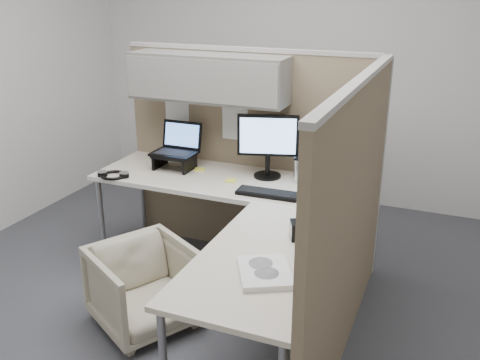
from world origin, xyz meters
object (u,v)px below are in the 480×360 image
at_px(monitor_left, 268,141).
at_px(keyboard, 268,193).
at_px(desk, 236,210).
at_px(office_chair, 145,283).

distance_m(monitor_left, keyboard, 0.45).
height_order(desk, keyboard, keyboard).
height_order(monitor_left, keyboard, monitor_left).
relative_size(monitor_left, keyboard, 1.10).
bearing_deg(monitor_left, desk, -107.37).
relative_size(desk, monitor_left, 4.29).
bearing_deg(office_chair, desk, -13.00).
bearing_deg(office_chair, monitor_left, 6.88).
bearing_deg(monitor_left, keyboard, -86.00).
bearing_deg(desk, office_chair, -133.41).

